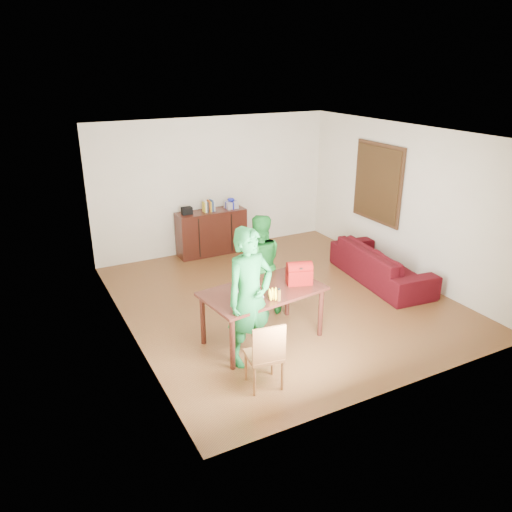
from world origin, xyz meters
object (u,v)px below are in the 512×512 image
chair (264,367)px  person_far (259,264)px  table (263,296)px  person_near (250,297)px  sofa (381,264)px  red_bag (299,275)px  bottle (279,294)px  laptop (250,292)px

chair → person_far: bearing=72.7°
table → person_near: 0.62m
person_near → sofa: person_near is taller
person_far → red_bag: 0.87m
chair → person_near: bearing=89.0°
table → person_far: (0.35, 0.79, 0.12)m
red_bag → chair: bearing=-120.7°
chair → bottle: 1.00m
laptop → bottle: (0.26, -0.31, 0.04)m
table → person_far: 0.88m
table → sofa: bearing=8.8°
table → bottle: (0.03, -0.38, 0.18)m
red_bag → person_far: bearing=121.3°
chair → laptop: size_ratio=2.44×
red_bag → bottle: bearing=-129.6°
chair → sofa: bearing=36.8°
chair → laptop: (0.27, 0.90, 0.55)m
bottle → sofa: 3.10m
chair → person_near: size_ratio=0.48×
laptop → table: bearing=31.0°
chair → person_far: size_ratio=0.56×
sofa → person_near: bearing=116.8°
person_far → laptop: 1.04m
person_near → person_far: person_near is taller
table → sofa: size_ratio=0.80×
chair → red_bag: bearing=49.9°
person_far → person_near: bearing=73.2°
person_far → bottle: 1.21m
sofa → person_far: bearing=96.7°
chair → person_far: (0.85, 1.77, 0.53)m
table → red_bag: (0.55, -0.05, 0.22)m
red_bag → laptop: bearing=-160.3°
table → chair: 1.17m
person_far → bottle: person_far is taller
laptop → red_bag: (0.78, 0.02, 0.08)m
table → bottle: size_ratio=10.09×
red_bag → sofa: 2.51m
person_near → laptop: (0.18, 0.33, -0.11)m
sofa → bottle: bearing=119.2°
chair → bottle: bearing=56.7°
table → sofa: table is taller
chair → sofa: (3.34, 1.80, 0.06)m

